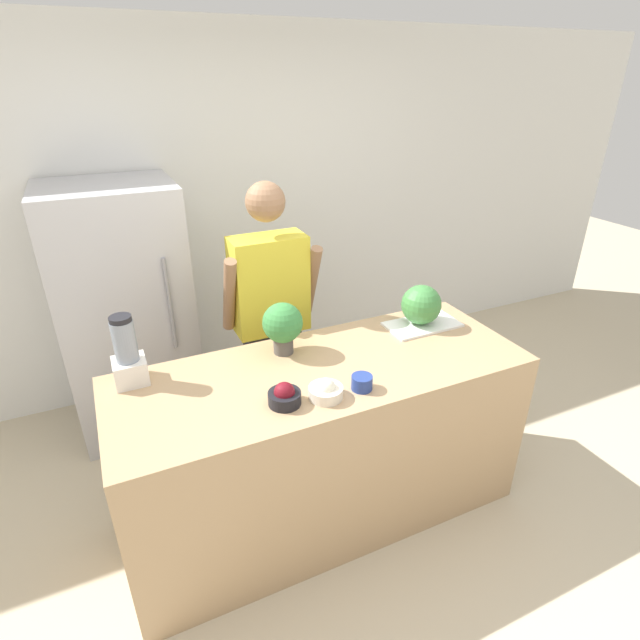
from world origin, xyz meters
The scene contains 12 objects.
ground_plane centered at (0.00, 0.00, 0.00)m, with size 14.00×14.00×0.00m, color beige.
wall_back centered at (0.00, 2.11, 1.30)m, with size 8.00×0.06×2.60m.
counter_island centered at (0.00, 0.39, 0.47)m, with size 2.10×0.78×0.95m.
refrigerator centered at (-0.81, 1.71, 0.84)m, with size 0.80×0.73×1.68m.
person centered at (-0.02, 1.11, 0.89)m, with size 0.58×0.27×1.74m.
cutting_board centered at (0.72, 0.57, 0.95)m, with size 0.43×0.23×0.01m.
watermelon centered at (0.71, 0.59, 1.08)m, with size 0.23×0.23×0.23m.
bowl_cherries centered at (-0.28, 0.20, 0.99)m, with size 0.15×0.15×0.11m.
bowl_cream centered at (-0.10, 0.16, 0.98)m, with size 0.16×0.16×0.10m.
bowl_small_blue centered at (0.08, 0.15, 0.98)m, with size 0.10×0.10×0.07m.
blender centered at (-0.88, 0.67, 1.09)m, with size 0.15×0.15×0.35m.
potted_plant centered at (-0.12, 0.62, 1.11)m, with size 0.21×0.21×0.28m.
Camera 1 is at (-0.91, -1.52, 2.27)m, focal length 28.00 mm.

